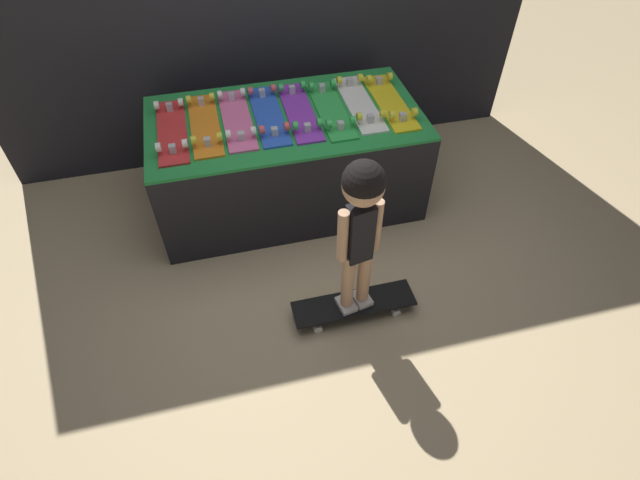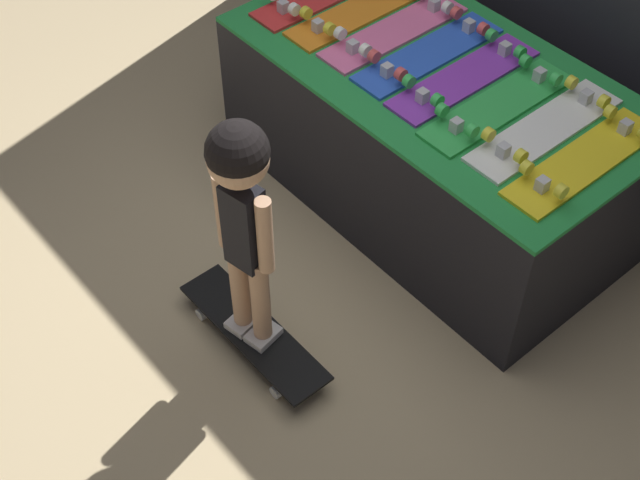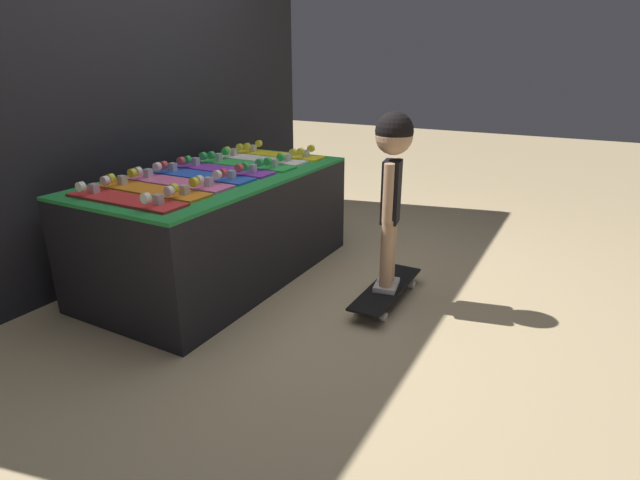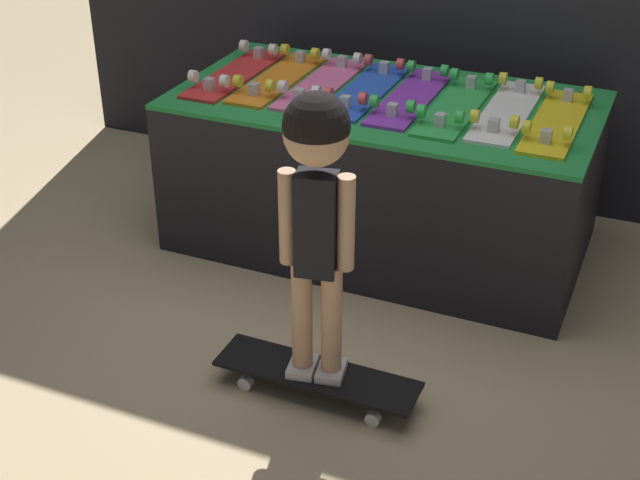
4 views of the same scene
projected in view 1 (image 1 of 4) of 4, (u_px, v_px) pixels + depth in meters
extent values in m
plane|color=tan|center=(308.00, 257.00, 3.37)|extent=(16.00, 16.00, 0.00)
cube|color=black|center=(287.00, 161.00, 3.55)|extent=(1.81, 0.96, 0.68)
cube|color=#23893D|center=(285.00, 118.00, 3.29)|extent=(1.81, 0.96, 0.02)
cube|color=red|center=(172.00, 131.00, 3.16)|extent=(0.18, 0.72, 0.01)
cube|color=#B7B7BC|center=(169.00, 107.00, 3.29)|extent=(0.04, 0.04, 0.05)
cylinder|color=white|center=(181.00, 102.00, 3.29)|extent=(0.03, 0.05, 0.05)
cylinder|color=white|center=(157.00, 105.00, 3.26)|extent=(0.03, 0.05, 0.05)
cube|color=#B7B7BC|center=(173.00, 149.00, 2.97)|extent=(0.04, 0.04, 0.05)
cylinder|color=white|center=(185.00, 143.00, 2.97)|extent=(0.03, 0.05, 0.05)
cylinder|color=white|center=(158.00, 147.00, 2.94)|extent=(0.03, 0.05, 0.05)
cube|color=orange|center=(205.00, 125.00, 3.20)|extent=(0.18, 0.72, 0.01)
cube|color=#B7B7BC|center=(201.00, 101.00, 3.34)|extent=(0.04, 0.04, 0.05)
cylinder|color=yellow|center=(212.00, 97.00, 3.34)|extent=(0.03, 0.05, 0.05)
cylinder|color=yellow|center=(189.00, 99.00, 3.31)|extent=(0.03, 0.05, 0.05)
cube|color=#B7B7BC|center=(207.00, 142.00, 3.02)|extent=(0.04, 0.04, 0.05)
cylinder|color=yellow|center=(220.00, 137.00, 3.02)|extent=(0.03, 0.05, 0.05)
cylinder|color=yellow|center=(194.00, 140.00, 2.99)|extent=(0.03, 0.05, 0.05)
cube|color=pink|center=(237.00, 120.00, 3.25)|extent=(0.18, 0.72, 0.01)
cube|color=#B7B7BC|center=(232.00, 97.00, 3.38)|extent=(0.04, 0.04, 0.05)
cylinder|color=white|center=(243.00, 92.00, 3.38)|extent=(0.03, 0.05, 0.05)
cylinder|color=white|center=(220.00, 95.00, 3.35)|extent=(0.03, 0.05, 0.05)
cube|color=#B7B7BC|center=(241.00, 136.00, 3.06)|extent=(0.04, 0.04, 0.05)
cylinder|color=white|center=(253.00, 131.00, 3.06)|extent=(0.03, 0.05, 0.05)
cylinder|color=white|center=(228.00, 134.00, 3.03)|extent=(0.03, 0.05, 0.05)
cube|color=blue|center=(268.00, 116.00, 3.28)|extent=(0.18, 0.72, 0.01)
cube|color=#B7B7BC|center=(262.00, 93.00, 3.42)|extent=(0.04, 0.04, 0.05)
cylinder|color=#D84C4C|center=(273.00, 88.00, 3.41)|extent=(0.03, 0.05, 0.05)
cylinder|color=#D84C4C|center=(251.00, 91.00, 3.39)|extent=(0.03, 0.05, 0.05)
cube|color=#B7B7BC|center=(275.00, 131.00, 3.10)|extent=(0.04, 0.04, 0.05)
cylinder|color=#D84C4C|center=(287.00, 126.00, 3.09)|extent=(0.03, 0.05, 0.05)
cylinder|color=#D84C4C|center=(262.00, 130.00, 3.07)|extent=(0.03, 0.05, 0.05)
cube|color=purple|center=(299.00, 112.00, 3.31)|extent=(0.18, 0.72, 0.01)
cube|color=#B7B7BC|center=(292.00, 90.00, 3.45)|extent=(0.04, 0.04, 0.05)
cylinder|color=green|center=(303.00, 85.00, 3.44)|extent=(0.03, 0.05, 0.05)
cylinder|color=green|center=(281.00, 88.00, 3.42)|extent=(0.03, 0.05, 0.05)
cube|color=#B7B7BC|center=(307.00, 128.00, 3.13)|extent=(0.04, 0.04, 0.05)
cylinder|color=green|center=(319.00, 122.00, 3.12)|extent=(0.03, 0.05, 0.05)
cylinder|color=green|center=(295.00, 126.00, 3.10)|extent=(0.03, 0.05, 0.05)
cube|color=green|center=(331.00, 110.00, 3.33)|extent=(0.18, 0.72, 0.01)
cube|color=#B7B7BC|center=(322.00, 88.00, 3.46)|extent=(0.04, 0.04, 0.05)
cylinder|color=green|center=(333.00, 83.00, 3.46)|extent=(0.03, 0.05, 0.05)
cylinder|color=green|center=(311.00, 86.00, 3.43)|extent=(0.03, 0.05, 0.05)
cube|color=#B7B7BC|center=(341.00, 125.00, 3.14)|extent=(0.04, 0.04, 0.05)
cylinder|color=green|center=(352.00, 120.00, 3.14)|extent=(0.03, 0.05, 0.05)
cylinder|color=green|center=(329.00, 124.00, 3.11)|extent=(0.03, 0.05, 0.05)
cube|color=white|center=(359.00, 104.00, 3.38)|extent=(0.18, 0.72, 0.01)
cube|color=#B7B7BC|center=(350.00, 82.00, 3.52)|extent=(0.04, 0.04, 0.05)
cylinder|color=yellow|center=(360.00, 78.00, 3.51)|extent=(0.03, 0.05, 0.05)
cylinder|color=yellow|center=(339.00, 80.00, 3.49)|extent=(0.03, 0.05, 0.05)
cube|color=#B7B7BC|center=(370.00, 119.00, 3.20)|extent=(0.04, 0.04, 0.05)
cylinder|color=yellow|center=(382.00, 113.00, 3.19)|extent=(0.03, 0.05, 0.05)
cylinder|color=yellow|center=(359.00, 117.00, 3.17)|extent=(0.03, 0.05, 0.05)
cube|color=yellow|center=(390.00, 102.00, 3.40)|extent=(0.18, 0.72, 0.01)
cube|color=#B7B7BC|center=(379.00, 81.00, 3.53)|extent=(0.04, 0.04, 0.05)
cylinder|color=yellow|center=(390.00, 76.00, 3.53)|extent=(0.03, 0.05, 0.05)
cylinder|color=yellow|center=(369.00, 79.00, 3.50)|extent=(0.03, 0.05, 0.05)
cube|color=#B7B7BC|center=(403.00, 117.00, 3.21)|extent=(0.04, 0.04, 0.05)
cylinder|color=yellow|center=(415.00, 112.00, 3.21)|extent=(0.03, 0.05, 0.05)
cylinder|color=yellow|center=(392.00, 115.00, 3.18)|extent=(0.03, 0.05, 0.05)
cube|color=black|center=(354.00, 303.00, 3.00)|extent=(0.74, 0.20, 0.01)
cube|color=#B7B7BC|center=(392.00, 299.00, 3.06)|extent=(0.04, 0.04, 0.05)
cylinder|color=white|center=(387.00, 291.00, 3.14)|extent=(0.05, 0.03, 0.05)
cylinder|color=white|center=(396.00, 312.00, 3.02)|extent=(0.05, 0.03, 0.05)
cube|color=#B7B7BC|center=(314.00, 315.00, 2.98)|extent=(0.04, 0.04, 0.05)
cylinder|color=white|center=(311.00, 306.00, 3.05)|extent=(0.05, 0.03, 0.05)
cylinder|color=white|center=(318.00, 328.00, 2.94)|extent=(0.05, 0.03, 0.05)
cube|color=silver|center=(362.00, 298.00, 3.00)|extent=(0.12, 0.15, 0.03)
cylinder|color=tan|center=(364.00, 275.00, 2.83)|extent=(0.07, 0.07, 0.42)
cube|color=silver|center=(346.00, 304.00, 2.97)|extent=(0.12, 0.15, 0.03)
cylinder|color=tan|center=(348.00, 280.00, 2.81)|extent=(0.07, 0.07, 0.42)
cube|color=black|center=(360.00, 233.00, 2.56)|extent=(0.15, 0.12, 0.36)
cylinder|color=tan|center=(376.00, 225.00, 2.58)|extent=(0.06, 0.06, 0.33)
cylinder|color=tan|center=(343.00, 237.00, 2.52)|extent=(0.06, 0.06, 0.33)
sphere|color=tan|center=(363.00, 186.00, 2.33)|extent=(0.21, 0.21, 0.21)
sphere|color=black|center=(364.00, 181.00, 2.31)|extent=(0.21, 0.21, 0.21)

